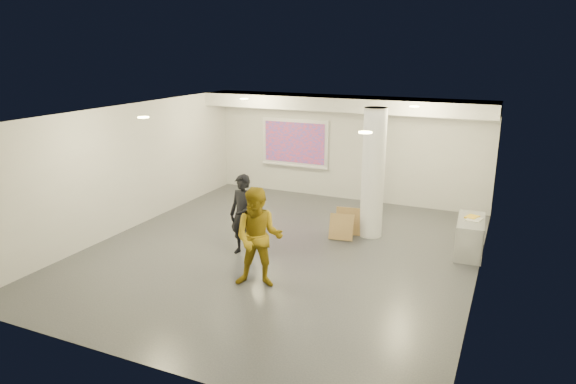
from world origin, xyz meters
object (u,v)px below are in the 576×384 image
at_px(credenza, 470,236).
at_px(man, 259,238).
at_px(projection_screen, 295,143).
at_px(column, 373,174).
at_px(woman, 243,215).

height_order(credenza, man, man).
distance_m(projection_screen, man, 6.39).
distance_m(column, woman, 3.16).
bearing_deg(man, column, 54.03).
height_order(column, woman, column).
relative_size(projection_screen, woman, 1.20).
bearing_deg(credenza, woman, -158.59).
relative_size(credenza, man, 0.70).
height_order(column, projection_screen, column).
relative_size(credenza, woman, 0.75).
bearing_deg(man, projection_screen, 90.68).
bearing_deg(projection_screen, column, -40.56).
bearing_deg(projection_screen, credenza, -28.07).
xyz_separation_m(column, credenza, (2.22, -0.18, -1.12)).
bearing_deg(man, credenza, 26.62).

